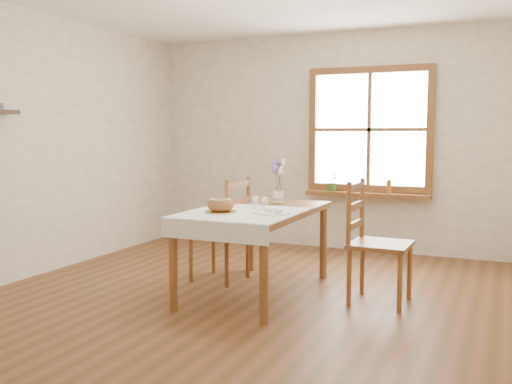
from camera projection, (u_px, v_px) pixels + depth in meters
ground at (242, 302)px, 4.79m from camera, size 5.00×5.00×0.00m
room_walls at (241, 97)px, 4.61m from camera, size 4.60×5.10×2.65m
window at (369, 130)px, 6.68m from camera, size 1.46×0.08×1.46m
window_sill at (367, 194)px, 6.70m from camera, size 1.46×0.20×0.05m
dining_table at (256, 219)px, 4.99m from camera, size 0.90×1.60×0.75m
table_linen at (241, 213)px, 4.71m from camera, size 0.91×0.99×0.01m
chair_left at (219, 229)px, 5.45m from camera, size 0.52×0.50×0.99m
chair_right at (381, 243)px, 4.71m from camera, size 0.51×0.49×1.02m
bread_plate at (221, 212)px, 4.68m from camera, size 0.26×0.26×0.01m
bread_loaf at (221, 204)px, 4.67m from camera, size 0.22×0.22×0.12m
egg_napkin at (272, 213)px, 4.61m from camera, size 0.30×0.28×0.01m
eggs at (272, 210)px, 4.60m from camera, size 0.23×0.22×0.04m
salt_shaker at (255, 201)px, 5.04m from camera, size 0.06×0.06×0.10m
pepper_shaker at (265, 202)px, 4.96m from camera, size 0.06×0.06×0.10m
flower_vase at (278, 198)px, 5.38m from camera, size 0.10×0.10×0.11m
lavender_bouquet at (278, 175)px, 5.35m from camera, size 0.17×0.17×0.32m
potted_plant at (333, 184)px, 6.86m from camera, size 0.25×0.27×0.17m
amber_bottle at (389, 186)px, 6.59m from camera, size 0.06×0.06×0.17m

